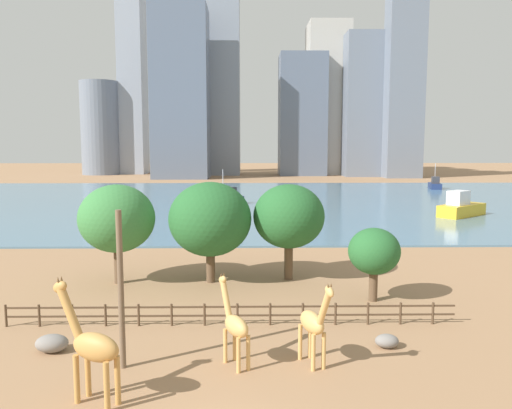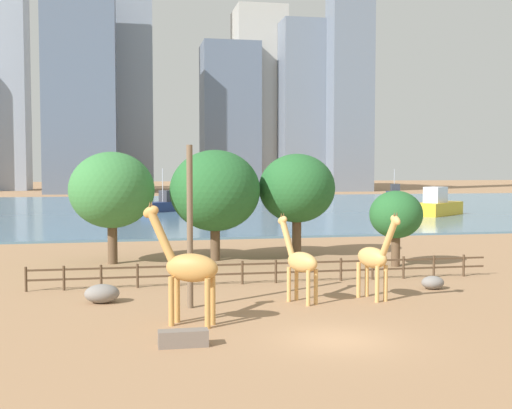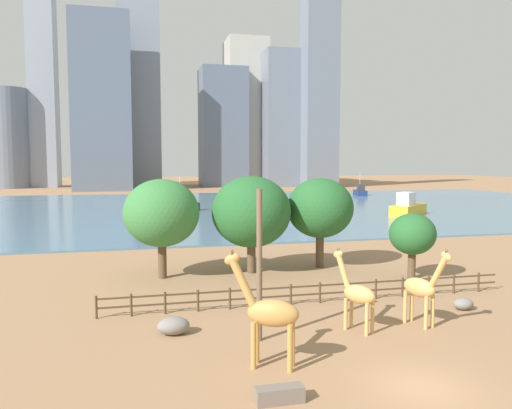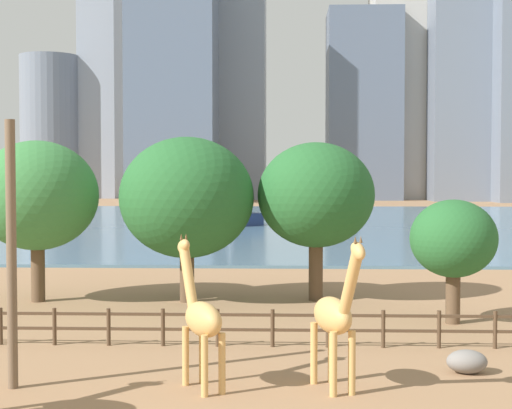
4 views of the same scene
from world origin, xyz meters
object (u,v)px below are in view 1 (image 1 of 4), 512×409
at_px(boulder_near_fence, 52,343).
at_px(tree_center_broad, 374,252).
at_px(giraffe_companion, 92,346).
at_px(tree_right_tall, 117,219).
at_px(giraffe_young, 314,323).
at_px(boat_tug, 435,185).
at_px(boulder_by_pole, 387,341).
at_px(boat_sailboat, 461,207).
at_px(tree_left_small, 289,217).
at_px(boat_ferry, 225,199).
at_px(tree_left_large, 210,219).
at_px(utility_pole, 121,290).
at_px(giraffe_tall, 235,325).

height_order(boulder_near_fence, tree_center_broad, tree_center_broad).
relative_size(giraffe_companion, tree_right_tall, 0.68).
distance_m(giraffe_young, boat_tug, 103.04).
height_order(boulder_by_pole, tree_center_broad, tree_center_broad).
distance_m(tree_center_broad, boat_sailboat, 44.86).
distance_m(boulder_near_fence, boat_tug, 107.38).
bearing_deg(tree_left_small, boulder_near_fence, -133.99).
xyz_separation_m(tree_right_tall, boat_sailboat, (40.77, 34.07, -3.47)).
distance_m(boat_ferry, boat_tug, 57.45).
relative_size(giraffe_young, boat_tug, 0.63).
relative_size(boulder_near_fence, tree_left_large, 0.21).
relative_size(giraffe_young, boat_ferry, 0.65).
height_order(boulder_near_fence, boat_ferry, boat_ferry).
relative_size(boat_ferry, boat_sailboat, 0.79).
height_order(utility_pole, boulder_by_pole, utility_pole).
height_order(giraffe_tall, tree_center_broad, tree_center_broad).
height_order(giraffe_young, tree_center_broad, tree_center_broad).
bearing_deg(boulder_by_pole, giraffe_young, -153.65).
bearing_deg(tree_left_large, utility_pole, -101.65).
xyz_separation_m(utility_pole, tree_left_large, (3.05, 14.78, 1.11)).
bearing_deg(boat_ferry, boat_sailboat, 116.20).
relative_size(giraffe_companion, boat_tug, 0.73).
xyz_separation_m(giraffe_young, boat_ferry, (-6.91, 63.22, -0.85)).
relative_size(boulder_near_fence, boulder_by_pole, 1.35).
height_order(giraffe_companion, tree_right_tall, tree_right_tall).
xyz_separation_m(boulder_by_pole, boat_sailboat, (23.78, 46.56, 1.12)).
relative_size(utility_pole, tree_right_tall, 1.00).
relative_size(tree_left_large, tree_right_tall, 1.02).
distance_m(giraffe_companion, boat_ferry, 66.55).
distance_m(tree_left_large, boat_tug, 92.72).
relative_size(boulder_by_pole, tree_left_large, 0.16).
bearing_deg(tree_center_broad, tree_left_small, 133.53).
bearing_deg(giraffe_tall, boat_tug, -55.81).
bearing_deg(boat_tug, giraffe_young, 169.44).
height_order(boat_sailboat, boat_tug, boat_tug).
xyz_separation_m(boulder_near_fence, tree_right_tall, (0.13, 12.73, 4.49)).
distance_m(boat_sailboat, boat_tug, 47.74).
height_order(giraffe_companion, boat_tug, boat_tug).
relative_size(giraffe_companion, tree_left_large, 0.66).
bearing_deg(boulder_near_fence, tree_left_small, 46.01).
relative_size(giraffe_tall, tree_right_tall, 0.57).
distance_m(utility_pole, boulder_by_pole, 13.67).
bearing_deg(giraffe_companion, boat_ferry, -65.93).
bearing_deg(boat_tug, tree_left_small, 165.53).
bearing_deg(boat_sailboat, boulder_by_pole, -155.72).
distance_m(boulder_by_pole, boat_sailboat, 52.29).
bearing_deg(giraffe_companion, tree_right_tall, -52.58).
height_order(tree_left_large, boat_ferry, tree_left_large).
distance_m(giraffe_young, tree_right_tall, 19.63).
xyz_separation_m(boulder_by_pole, boat_ferry, (-11.00, 61.19, 0.87)).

